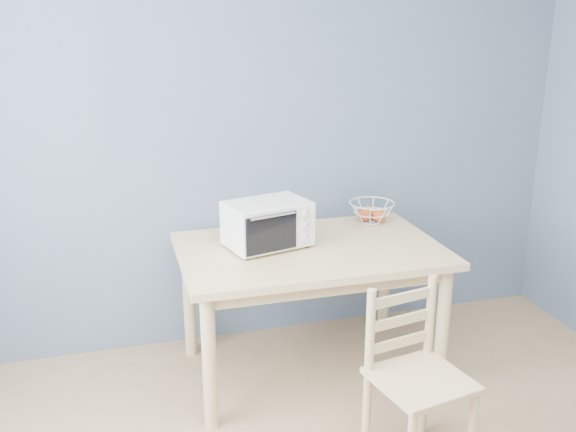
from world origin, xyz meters
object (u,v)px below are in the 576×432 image
object	(u,v)px
toaster_oven	(265,224)
fruit_basket	(371,212)
dining_table	(310,264)
dining_chair	(415,380)

from	to	relation	value
toaster_oven	fruit_basket	size ratio (longest dim) A/B	1.42
dining_table	toaster_oven	distance (m)	0.34
toaster_oven	dining_chair	world-z (taller)	toaster_oven
dining_table	dining_chair	xyz separation A→B (m)	(0.22, -0.85, -0.24)
dining_chair	fruit_basket	bearing A→B (deg)	66.32
dining_table	toaster_oven	bearing A→B (deg)	166.15
dining_table	fruit_basket	bearing A→B (deg)	32.62
dining_table	fruit_basket	size ratio (longest dim) A/B	4.11
dining_table	toaster_oven	world-z (taller)	toaster_oven
dining_table	toaster_oven	size ratio (longest dim) A/B	2.88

